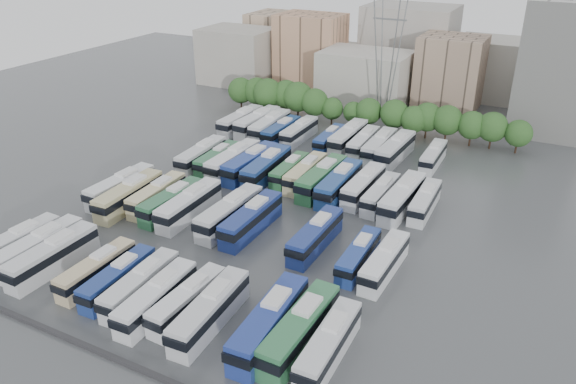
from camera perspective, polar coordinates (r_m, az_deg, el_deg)
The scene contains 52 objects.
ground at distance 82.95m, azimuth -3.03°, elevation -2.22°, with size 220.00×220.00×0.00m, color #424447.
parapet at distance 61.71m, azimuth -19.19°, elevation -14.83°, with size 56.00×0.50×0.50m, color #2D2D30.
tree_line at distance 117.47m, azimuth 6.41°, elevation 8.62°, with size 64.64×7.90×8.19m.
city_buildings at distance 145.36m, azimuth 9.01°, elevation 13.23°, with size 102.00×35.00×20.00m.
apartment_tower at distance 123.60m, azimuth 25.69°, elevation 11.25°, with size 14.00×14.00×26.00m, color silver.
electricity_pylon at distance 120.00m, azimuth 10.21°, elevation 15.75°, with size 9.00×6.91×33.83m.
bus_r0_s0 at distance 79.66m, azimuth -25.88°, elevation -4.77°, with size 3.22×12.42×3.86m.
bus_r0_s1 at distance 77.57m, azimuth -23.97°, elevation -5.15°, with size 2.91×12.70×3.97m.
bus_r0_s2 at distance 75.01m, azimuth -22.80°, elevation -5.98°, with size 2.90×12.90×4.04m.
bus_r0_s4 at distance 70.92m, azimuth -18.87°, elevation -7.44°, with size 2.54×11.25×3.52m.
bus_r0_s5 at distance 68.58m, azimuth -16.88°, elevation -8.36°, with size 2.85×11.33×3.53m.
bus_r0_s6 at distance 66.58m, azimuth -14.75°, elevation -9.09°, with size 3.13×11.99×3.73m.
bus_r0_s7 at distance 64.05m, azimuth -13.21°, elevation -10.40°, with size 3.07×12.23×3.81m.
bus_r0_s8 at distance 63.23m, azimuth -10.16°, elevation -10.74°, with size 2.91×11.46×3.57m.
bus_r0_s9 at distance 61.01m, azimuth -7.93°, elevation -11.85°, with size 3.42×12.85×3.99m.
bus_r0_s11 at distance 58.75m, azimuth -1.90°, elevation -13.09°, with size 3.65×13.83×4.30m.
bus_r0_s12 at distance 58.02m, azimuth 1.23°, elevation -13.75°, with size 3.17×13.39×4.18m.
bus_r0_s13 at distance 56.77m, azimuth 4.17°, elevation -15.16°, with size 2.86×11.99×3.74m.
bus_r1_s0 at distance 90.38m, azimuth -16.64°, elevation 0.53°, with size 3.23×12.89×4.02m.
bus_r1_s1 at distance 87.11m, azimuth -15.84°, elevation -0.29°, with size 3.45×13.34×4.15m.
bus_r1_s2 at distance 86.64m, azimuth -13.18°, elevation -0.27°, with size 3.15×12.03×3.74m.
bus_r1_s3 at distance 84.01m, azimuth -11.72°, elevation -0.93°, with size 3.24×12.40×3.86m.
bus_r1_s4 at distance 82.34m, azimuth -10.01°, elevation -1.26°, with size 2.99×13.04×4.08m.
bus_r1_s6 at distance 79.24m, azimuth -5.94°, elevation -2.07°, with size 3.26×13.46×4.20m.
bus_r1_s7 at distance 77.42m, azimuth -3.75°, elevation -2.74°, with size 2.87×13.07×4.10m.
bus_r1_s10 at distance 73.65m, azimuth 2.81°, elevation -4.43°, with size 2.80×12.39×3.88m.
bus_r1_s12 at distance 70.44m, azimuth 7.19°, elevation -6.38°, with size 2.58×10.91×3.41m.
bus_r1_s13 at distance 69.45m, azimuth 9.78°, elevation -6.97°, with size 2.82×11.74×3.66m.
bus_r2_s1 at distance 99.61m, azimuth -8.80°, elevation 3.73°, with size 3.34×12.85×4.00m.
bus_r2_s2 at distance 98.12m, azimuth -7.18°, elevation 3.38°, with size 2.88×11.66×3.64m.
bus_r2_s3 at distance 96.28m, azimuth -5.59°, elevation 3.21°, with size 3.09×13.61×4.26m.
bus_r2_s4 at distance 94.93m, azimuth -3.80°, elevation 2.94°, with size 3.62×13.77×4.28m.
bus_r2_s5 at distance 93.26m, azimuth -2.20°, elevation 2.55°, with size 3.61×13.73×4.27m.
bus_r2_s6 at distance 93.04m, azimuth 0.15°, elevation 2.24°, with size 2.77×11.11×3.46m.
bus_r2_s7 at distance 91.63m, azimuth 1.80°, elevation 1.97°, with size 2.96×12.35×3.86m.
bus_r2_s8 at distance 89.41m, azimuth 3.46°, elevation 1.45°, with size 3.35×13.73×4.28m.
bus_r2_s9 at distance 87.84m, azimuth 5.21°, elevation 0.90°, with size 3.15×13.54×4.24m.
bus_r2_s10 at distance 87.89m, azimuth 7.67°, elevation 0.68°, with size 3.01×12.62×3.94m.
bus_r2_s11 at distance 85.96m, azimuth 9.40°, elevation -0.18°, with size 2.74×11.48×3.58m.
bus_r2_s12 at distance 84.68m, azimuth 11.51°, elevation -0.53°, with size 3.46×13.67×4.26m.
bus_r2_s13 at distance 84.97m, azimuth 13.73°, elevation -0.93°, with size 2.79×11.47×3.58m.
bus_r3_s0 at distance 116.01m, azimuth -4.85°, elevation 7.23°, with size 3.17×13.39×4.18m.
bus_r3_s1 at distance 114.87m, azimuth -3.12°, elevation 7.11°, with size 3.54×13.74×4.28m.
bus_r3_s2 at distance 112.65m, azimuth -1.85°, elevation 6.74°, with size 3.43×13.55×4.22m.
bus_r3_s3 at distance 110.40m, azimuth -0.68°, elevation 6.23°, with size 2.83×12.12×3.79m.
bus_r3_s4 at distance 110.02m, azimuth 1.14°, elevation 6.16°, with size 2.71×12.18×3.82m.
bus_r3_s6 at distance 107.07m, azimuth 4.23°, elevation 5.42°, with size 2.63×11.06×3.45m.
bus_r3_s7 at distance 107.16m, azimuth 6.13°, elevation 5.58°, with size 3.02×13.54×4.24m.
bus_r3_s8 at distance 105.30m, azimuth 7.65°, elevation 5.00°, with size 3.00×12.24×3.82m.
bus_r3_s9 at distance 103.66m, azimuth 9.26°, elevation 4.63°, with size 3.03×13.09×4.10m.
bus_r3_s10 at distance 102.38m, azimuth 10.86°, elevation 4.27°, with size 3.56×13.64×4.24m.
bus_r3_s12 at distance 101.80m, azimuth 14.53°, elevation 3.54°, with size 2.65×11.29×3.53m.
Camera 1 is at (37.58, -62.76, 39.10)m, focal length 35.00 mm.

